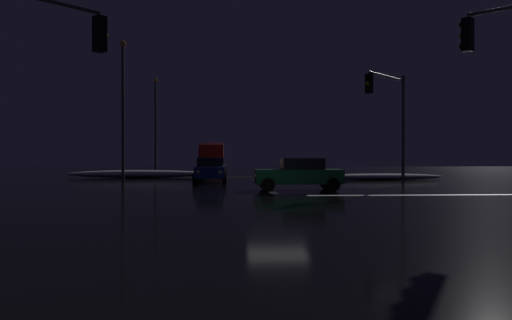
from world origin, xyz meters
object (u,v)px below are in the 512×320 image
object	(u,v)px
sedan_gray	(213,168)
sedan_orange	(209,166)
box_truck	(212,156)
sedan_green_crossing	(299,174)
traffic_signal_ne	(390,107)
streetlamp_left_near	(123,100)
sedan_blue	(210,170)
streetlamp_left_far	(155,119)
traffic_signal_sw	(31,59)

from	to	relation	value
sedan_gray	sedan_orange	size ratio (longest dim) A/B	1.00
box_truck	sedan_green_crossing	xyz separation A→B (m)	(4.95, -28.47, -0.91)
traffic_signal_ne	streetlamp_left_near	bearing A→B (deg)	158.46
sedan_blue	sedan_orange	size ratio (longest dim) A/B	1.00
sedan_gray	streetlamp_left_near	distance (m)	8.42
sedan_blue	streetlamp_left_far	xyz separation A→B (m)	(-5.96, 18.56, 4.61)
sedan_gray	streetlamp_left_near	bearing A→B (deg)	-148.76
streetlamp_left_near	box_truck	bearing A→B (deg)	73.10
sedan_green_crossing	streetlamp_left_near	world-z (taller)	streetlamp_left_near
sedan_orange	streetlamp_left_far	world-z (taller)	streetlamp_left_far
box_truck	streetlamp_left_near	bearing A→B (deg)	-106.90
box_truck	traffic_signal_sw	world-z (taller)	traffic_signal_sw
sedan_green_crossing	streetlamp_left_far	distance (m)	28.58
streetlamp_left_far	streetlamp_left_near	world-z (taller)	streetlamp_left_near
box_truck	sedan_green_crossing	distance (m)	28.91
sedan_blue	traffic_signal_ne	world-z (taller)	traffic_signal_ne
sedan_gray	sedan_green_crossing	bearing A→B (deg)	-71.93
sedan_blue	box_truck	world-z (taller)	box_truck
sedan_gray	traffic_signal_ne	distance (m)	14.84
sedan_blue	sedan_green_crossing	xyz separation A→B (m)	(4.55, -7.62, 0.00)
sedan_gray	sedan_green_crossing	xyz separation A→B (m)	(4.51, -13.82, 0.00)
sedan_gray	sedan_orange	bearing A→B (deg)	94.66
sedan_green_crossing	traffic_signal_sw	world-z (taller)	traffic_signal_sw
streetlamp_left_far	streetlamp_left_near	distance (m)	16.00
traffic_signal_sw	streetlamp_left_far	bearing A→B (deg)	92.76
sedan_green_crossing	traffic_signal_sw	bearing A→B (deg)	-129.10
sedan_gray	box_truck	size ratio (longest dim) A/B	0.52
sedan_blue	sedan_orange	bearing A→B (deg)	92.27
sedan_gray	box_truck	distance (m)	14.69
sedan_blue	streetlamp_left_near	bearing A→B (deg)	156.73
traffic_signal_sw	streetlamp_left_near	bearing A→B (deg)	94.86
sedan_gray	traffic_signal_sw	world-z (taller)	traffic_signal_sw
sedan_gray	box_truck	bearing A→B (deg)	91.73
sedan_blue	sedan_gray	xyz separation A→B (m)	(0.04, 6.20, 0.00)
sedan_blue	streetlamp_left_far	world-z (taller)	streetlamp_left_far
sedan_green_crossing	sedan_gray	bearing A→B (deg)	108.07
sedan_gray	streetlamp_left_far	distance (m)	14.49
sedan_gray	streetlamp_left_far	xyz separation A→B (m)	(-6.00, 12.36, 4.61)
traffic_signal_ne	streetlamp_left_far	xyz separation A→B (m)	(-16.27, 22.42, 0.96)
sedan_green_crossing	streetlamp_left_far	size ratio (longest dim) A/B	0.46
box_truck	sedan_gray	bearing A→B (deg)	-88.27
sedan_orange	box_truck	world-z (taller)	box_truck
sedan_orange	traffic_signal_sw	world-z (taller)	traffic_signal_sw
sedan_gray	sedan_green_crossing	size ratio (longest dim) A/B	1.00
sedan_orange	traffic_signal_sw	xyz separation A→B (m)	(-3.67, -31.34, 3.43)
sedan_green_crossing	traffic_signal_ne	size ratio (longest dim) A/B	0.67
sedan_orange	traffic_signal_ne	size ratio (longest dim) A/B	0.67
sedan_gray	streetlamp_left_near	xyz separation A→B (m)	(-6.00, -3.64, 4.65)
sedan_blue	sedan_gray	world-z (taller)	same
sedan_orange	traffic_signal_ne	bearing A→B (deg)	-57.27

